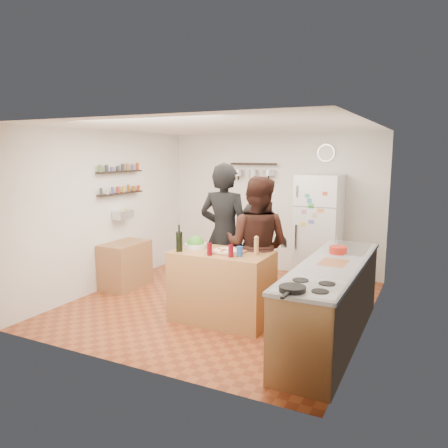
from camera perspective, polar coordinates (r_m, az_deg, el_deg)
The scene contains 26 objects.
room_shell at distance 6.47m, azimuth 1.14°, elevation 1.25°, with size 4.20×4.20×4.20m.
prep_island at distance 5.68m, azimuth -0.26°, elevation -8.12°, with size 1.25×0.72×0.91m, color #A0683A.
pizza_board at distance 5.51m, azimuth 0.39°, elevation -3.67°, with size 0.42×0.34×0.02m, color brown.
pizza at distance 5.51m, azimuth 0.39°, elevation -3.48°, with size 0.34×0.34×0.02m, color beige.
salad_bowl at distance 5.80m, azimuth -3.76°, elevation -2.85°, with size 0.29×0.29×0.06m, color silver.
wine_bottle at distance 5.59m, azimuth -5.87°, elevation -2.30°, with size 0.08×0.08×0.25m, color black.
wine_glass_near at distance 5.36m, azimuth -1.90°, elevation -3.31°, with size 0.06×0.06×0.15m, color #54070D.
wine_glass_far at distance 5.28m, azimuth 0.89°, elevation -3.52°, with size 0.06×0.06×0.15m, color #5B0713.
pepper_mill at distance 5.41m, azimuth 4.24°, elevation -3.04°, with size 0.06×0.06×0.19m, color #A57245.
salt_canister at distance 5.32m, azimuth 2.05°, elevation -3.59°, with size 0.07×0.07×0.12m, color #1B4799.
person_left at distance 6.13m, azimuth 0.07°, elevation -1.46°, with size 0.74×0.48×2.02m, color black.
person_center at distance 5.85m, azimuth 4.30°, elevation -2.85°, with size 0.90×0.70×1.85m, color black.
person_back at distance 6.50m, azimuth 4.65°, elevation -1.97°, with size 1.04×0.43×1.78m, color #322F2C.
counter_run at distance 5.24m, azimuth 13.80°, elevation -9.98°, with size 0.63×2.63×0.90m, color #9E7042.
stove_top at distance 4.22m, azimuth 11.15°, elevation -8.08°, with size 0.60×0.62×0.02m, color white.
skillet at distance 4.03m, azimuth 8.93°, elevation -8.35°, with size 0.25×0.25×0.05m, color black.
sink at distance 5.92m, azimuth 15.80°, elevation -3.16°, with size 0.50×0.80×0.03m, color silver.
cutting_board at distance 5.14m, azimuth 14.08°, elevation -5.02°, with size 0.30×0.40×0.02m, color #965B36.
red_bowl at distance 5.60m, azimuth 14.67°, elevation -3.30°, with size 0.22×0.22×0.09m, color #AE2013.
fridge at distance 7.47m, azimuth 12.25°, elevation -0.58°, with size 0.70×0.68×1.80m, color white.
wall_clock at distance 7.69m, azimuth 13.19°, elevation 9.03°, with size 0.30×0.30×0.03m, color silver.
spice_shelf_lower at distance 7.32m, azimuth -13.33°, elevation 3.92°, with size 0.12×1.00×0.03m, color black.
spice_shelf_upper at distance 7.29m, azimuth -13.43°, elevation 6.66°, with size 0.12×1.00×0.03m, color black.
produce_basket at distance 7.34m, azimuth -13.05°, elevation 1.19°, with size 0.18×0.35×0.14m, color silver.
side_table at distance 7.25m, azimuth -12.76°, elevation -5.23°, with size 0.50×0.80×0.73m, color #A56C45.
pot_rack at distance 8.02m, azimuth 3.85°, elevation 7.83°, with size 0.90×0.04×0.04m, color black.
Camera 1 is at (2.74, -5.40, 2.16)m, focal length 35.00 mm.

